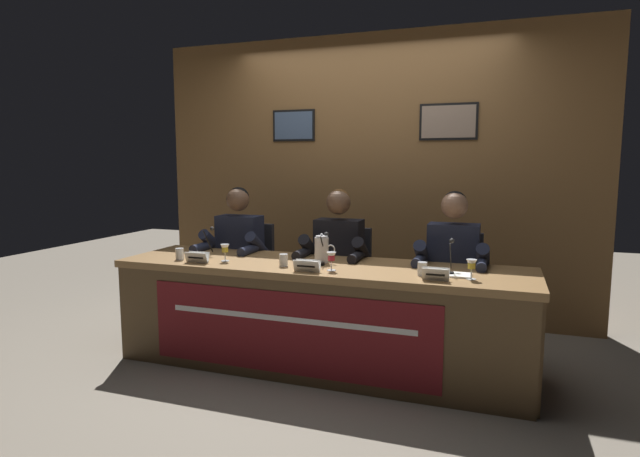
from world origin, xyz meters
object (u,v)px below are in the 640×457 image
water_cup_right (422,269)px  water_pitcher_central (322,249)px  panelist_left (235,251)px  juice_glass_right (472,266)px  juice_glass_left (225,249)px  juice_glass_center (331,258)px  conference_table (314,301)px  nameplate_center (307,266)px  microphone_center (322,254)px  chair_right (453,295)px  chair_center (343,286)px  microphone_left (207,246)px  nameplate_right (436,274)px  panelist_right (452,264)px  nameplate_left (197,257)px  water_cup_center (284,261)px  water_cup_left (180,255)px  document_stack_right (454,275)px  panelist_center (336,257)px  chair_left (247,278)px  microphone_right (450,262)px

water_cup_right → water_pitcher_central: bearing=165.8°
panelist_left → juice_glass_right: size_ratio=10.03×
juice_glass_left → juice_glass_center: (0.82, -0.06, 0.00)m
conference_table → juice_glass_left: bearing=-177.8°
nameplate_center → juice_glass_right: (1.02, 0.13, 0.05)m
microphone_center → chair_right: size_ratio=0.24×
chair_center → juice_glass_right: (1.03, -0.72, 0.38)m
microphone_left → nameplate_right: (1.74, -0.26, -0.03)m
juice_glass_left → microphone_center: 0.71m
microphone_left → panelist_right: size_ratio=0.17×
nameplate_left → water_cup_center: size_ratio=2.02×
microphone_left → water_cup_right: (1.64, -0.13, -0.04)m
chair_center → panelist_right: bearing=-13.0°
microphone_center → panelist_right: (0.85, 0.36, -0.09)m
water_cup_center → nameplate_right: water_cup_center is taller
water_cup_left → juice_glass_center: size_ratio=0.69×
nameplate_center → document_stack_right: bearing=12.4°
chair_right → juice_glass_left: bearing=-155.7°
panelist_left → nameplate_right: 1.81m
conference_table → juice_glass_left: 0.75m
juice_glass_left → juice_glass_right: 1.70m
panelist_center → water_cup_left: bearing=-151.5°
nameplate_center → conference_table: bearing=94.0°
microphone_center → panelist_right: size_ratio=0.17×
chair_right → juice_glass_right: 0.82m
conference_table → panelist_center: 0.52m
juice_glass_left → nameplate_right: bearing=-4.8°
conference_table → chair_right: bearing=37.6°
nameplate_center → nameplate_right: bearing=1.4°
chair_left → microphone_left: (-0.04, -0.56, 0.37)m
microphone_left → chair_center: size_ratio=0.24×
microphone_right → chair_center: bearing=146.4°
panelist_right → water_pitcher_central: (-0.87, -0.31, 0.11)m
panelist_right → document_stack_right: panelist_right is taller
juice_glass_left → nameplate_center: 0.70m
conference_table → microphone_center: size_ratio=13.42×
water_cup_left → water_cup_right: bearing=1.8°
nameplate_left → microphone_left: bearing=107.2°
microphone_center → nameplate_right: microphone_center is taller
conference_table → panelist_right: size_ratio=2.33×
nameplate_left → juice_glass_center: (0.98, 0.07, 0.05)m
conference_table → nameplate_left: 0.89m
water_cup_center → document_stack_right: bearing=4.2°
juice_glass_left → microphone_right: 1.57m
microphone_left → panelist_center: size_ratio=0.17×
juice_glass_left → chair_center: (0.68, 0.70, -0.38)m
microphone_right → water_cup_center: bearing=-173.1°
chair_center → panelist_right: (0.87, -0.20, 0.28)m
conference_table → water_pitcher_central: bearing=90.3°
document_stack_right → panelist_left: bearing=166.2°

